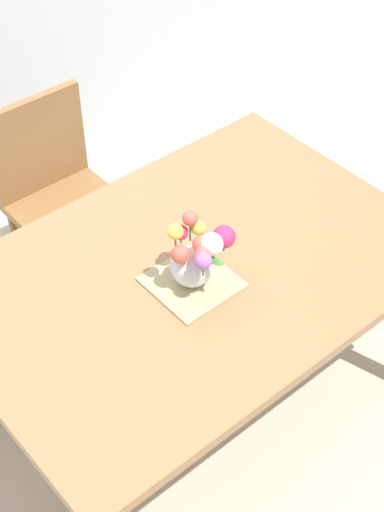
% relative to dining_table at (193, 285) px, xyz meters
% --- Properties ---
extents(ground_plane, '(12.00, 12.00, 0.00)m').
position_rel_dining_table_xyz_m(ground_plane, '(0.00, 0.00, -0.66)').
color(ground_plane, '#B7AD99').
extents(dining_table, '(1.55, 1.06, 0.74)m').
position_rel_dining_table_xyz_m(dining_table, '(0.00, 0.00, 0.00)').
color(dining_table, '#9E7047').
rests_on(dining_table, ground_plane).
extents(chair_far, '(0.42, 0.42, 0.90)m').
position_rel_dining_table_xyz_m(chair_far, '(0.01, 0.87, -0.14)').
color(chair_far, olive).
rests_on(chair_far, ground_plane).
extents(placemat, '(0.26, 0.26, 0.01)m').
position_rel_dining_table_xyz_m(placemat, '(-0.05, -0.05, 0.09)').
color(placemat, tan).
rests_on(placemat, dining_table).
extents(flower_vase, '(0.20, 0.21, 0.25)m').
position_rel_dining_table_xyz_m(flower_vase, '(-0.04, -0.06, 0.21)').
color(flower_vase, silver).
rests_on(flower_vase, placemat).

